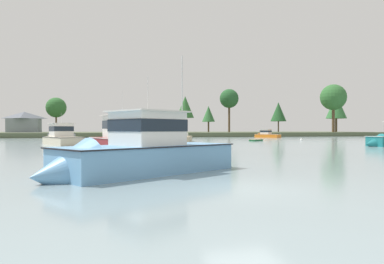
% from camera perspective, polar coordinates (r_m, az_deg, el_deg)
% --- Properties ---
extents(ground_plane, '(400.00, 400.00, 0.00)m').
position_cam_1_polar(ground_plane, '(11.93, 8.55, -8.93)').
color(ground_plane, gray).
extents(far_shore_bank, '(168.53, 43.24, 1.15)m').
position_cam_1_polar(far_shore_bank, '(109.35, -11.92, -0.33)').
color(far_shore_bank, '#4C563D').
rests_on(far_shore_bank, ground).
extents(cruiser_cream, '(6.29, 10.01, 5.29)m').
position_cam_1_polar(cruiser_cream, '(49.70, -20.31, -1.18)').
color(cruiser_cream, beige).
rests_on(cruiser_cream, ground).
extents(cruiser_yellow, '(10.90, 4.56, 6.31)m').
position_cam_1_polar(cruiser_yellow, '(77.65, -9.58, -0.46)').
color(cruiser_yellow, gold).
rests_on(cruiser_yellow, ground).
extents(cruiser_grey, '(6.38, 10.14, 5.17)m').
position_cam_1_polar(cruiser_grey, '(78.19, -20.39, -0.58)').
color(cruiser_grey, gray).
rests_on(cruiser_grey, ground).
extents(dinghy_green, '(3.04, 2.65, 0.44)m').
position_cam_1_polar(dinghy_green, '(61.05, 10.19, -1.33)').
color(dinghy_green, '#236B3D').
rests_on(dinghy_green, ground).
extents(sailboat_sand, '(5.06, 9.10, 14.08)m').
position_cam_1_polar(sailboat_sand, '(56.23, -1.53, -1.30)').
color(sailboat_sand, tan).
rests_on(sailboat_sand, ground).
extents(cruiser_skyblue, '(9.52, 7.38, 5.37)m').
position_cam_1_polar(cruiser_skyblue, '(15.55, -9.52, -4.59)').
color(cruiser_skyblue, '#669ECC').
rests_on(cruiser_skyblue, ground).
extents(cruiser_maroon, '(5.66, 11.04, 6.62)m').
position_cam_1_polar(cruiser_maroon, '(32.19, -10.96, -1.66)').
color(cruiser_maroon, maroon).
rests_on(cruiser_maroon, ground).
extents(cruiser_orange, '(5.84, 6.82, 3.90)m').
position_cam_1_polar(cruiser_orange, '(88.78, 11.59, -0.57)').
color(cruiser_orange, orange).
rests_on(cruiser_orange, ground).
extents(mooring_buoy_white, '(0.50, 0.50, 0.56)m').
position_cam_1_polar(mooring_buoy_white, '(67.04, 17.09, -1.21)').
color(mooring_buoy_white, white).
rests_on(mooring_buoy_white, ground).
extents(shore_tree_center_left, '(5.27, 5.27, 10.05)m').
position_cam_1_polar(shore_tree_center_left, '(124.39, 13.66, 3.15)').
color(shore_tree_center_left, brown).
rests_on(shore_tree_center_left, far_shore_bank).
extents(shore_tree_right_mid, '(4.03, 4.03, 8.18)m').
position_cam_1_polar(shore_tree_right_mid, '(111.50, 2.66, 2.90)').
color(shore_tree_right_mid, brown).
rests_on(shore_tree_right_mid, far_shore_bank).
extents(shore_tree_left_mid, '(3.31, 3.31, 7.11)m').
position_cam_1_polar(shore_tree_left_mid, '(106.48, -8.53, 2.67)').
color(shore_tree_left_mid, brown).
rests_on(shore_tree_left_mid, far_shore_bank).
extents(shore_tree_inland_b, '(5.76, 5.76, 13.12)m').
position_cam_1_polar(shore_tree_inland_b, '(109.23, 5.97, 5.30)').
color(shore_tree_inland_b, brown).
rests_on(shore_tree_inland_b, far_shore_bank).
extents(shore_tree_far_left, '(5.11, 5.11, 10.47)m').
position_cam_1_polar(shore_tree_far_left, '(103.08, -1.10, 4.00)').
color(shore_tree_far_left, brown).
rests_on(shore_tree_far_left, far_shore_bank).
extents(shore_tree_right, '(5.72, 5.72, 9.98)m').
position_cam_1_polar(shore_tree_right, '(109.17, -20.92, 3.67)').
color(shore_tree_right, brown).
rests_on(shore_tree_right, far_shore_bank).
extents(shore_tree_far_right, '(6.64, 6.64, 12.63)m').
position_cam_1_polar(shore_tree_far_right, '(127.76, 22.08, 3.83)').
color(shore_tree_far_right, brown).
rests_on(shore_tree_far_right, far_shore_bank).
extents(shore_tree_inland_c, '(7.84, 7.84, 14.59)m').
position_cam_1_polar(shore_tree_inland_c, '(117.34, 21.68, 5.15)').
color(shore_tree_inland_c, brown).
rests_on(shore_tree_inland_c, far_shore_bank).
extents(cottage_behind_trees, '(9.04, 7.55, 5.91)m').
position_cam_1_polar(cottage_behind_trees, '(113.10, -25.25, 1.50)').
color(cottage_behind_trees, gray).
rests_on(cottage_behind_trees, far_shore_bank).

